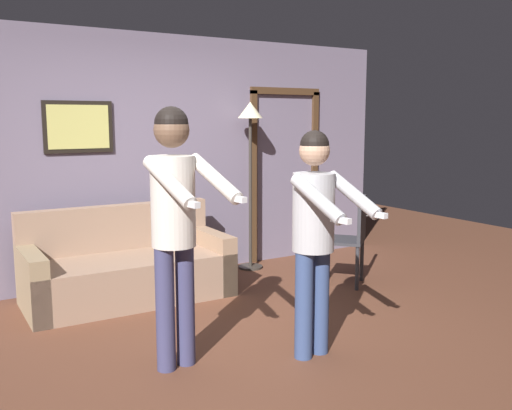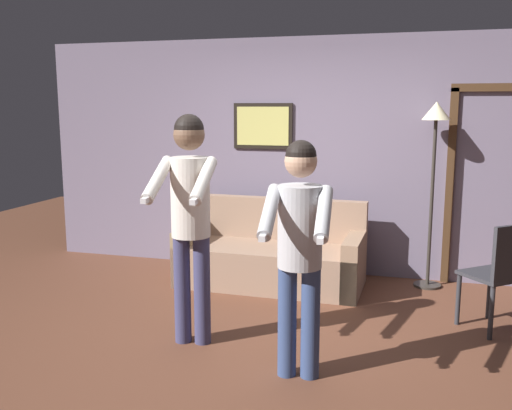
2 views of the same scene
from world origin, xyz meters
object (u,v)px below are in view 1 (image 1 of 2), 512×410
dining_chair_distant (351,235)px  torchiere_lamp (250,137)px  couch (127,270)px  person_standing_right (315,224)px  person_standing_left (175,211)px

dining_chair_distant → torchiere_lamp: bearing=116.0°
couch → person_standing_right: size_ratio=1.17×
couch → dining_chair_distant: 2.28m
couch → person_standing_left: bearing=-97.6°
person_standing_right → dining_chair_distant: size_ratio=1.76×
couch → person_standing_right: bearing=-70.7°
couch → torchiere_lamp: torchiere_lamp is taller
couch → torchiere_lamp: bearing=12.4°
torchiere_lamp → person_standing_right: (-0.89, -2.36, -0.53)m
person_standing_right → dining_chair_distant: bearing=40.9°
torchiere_lamp → dining_chair_distant: size_ratio=2.04×
couch → person_standing_right: (0.70, -2.01, 0.71)m
couch → person_standing_left: person_standing_left is taller
torchiere_lamp → dining_chair_distant: (0.54, -1.11, -0.99)m
couch → torchiere_lamp: size_ratio=1.01×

